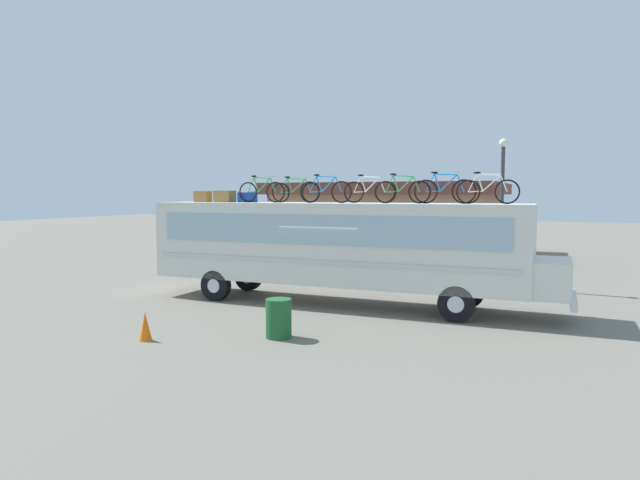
{
  "coord_description": "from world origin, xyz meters",
  "views": [
    {
      "loc": [
        6.48,
        -16.13,
        3.45
      ],
      "look_at": [
        -0.43,
        0.0,
        2.01
      ],
      "focal_mm": 31.15,
      "sensor_mm": 36.0,
      "label": 1
    }
  ],
  "objects_px": {
    "luggage_bag_3": "(248,197)",
    "rooftop_bicycle_4": "(369,191)",
    "bus": "(338,244)",
    "rooftop_bicycle_1": "(261,191)",
    "street_lamp": "(502,201)",
    "rooftop_bicycle_3": "(325,191)",
    "traffic_cone": "(145,326)",
    "rooftop_bicycle_6": "(444,190)",
    "rooftop_bicycle_5": "(402,191)",
    "luggage_bag_1": "(203,197)",
    "luggage_bag_2": "(225,196)",
    "trash_bin": "(279,318)",
    "rooftop_bicycle_7": "(487,190)",
    "rooftop_bicycle_2": "(296,191)"
  },
  "relations": [
    {
      "from": "luggage_bag_1",
      "to": "luggage_bag_3",
      "type": "height_order",
      "value": "luggage_bag_1"
    },
    {
      "from": "rooftop_bicycle_4",
      "to": "rooftop_bicycle_6",
      "type": "distance_m",
      "value": 2.44
    },
    {
      "from": "rooftop_bicycle_2",
      "to": "rooftop_bicycle_5",
      "type": "relative_size",
      "value": 1.02
    },
    {
      "from": "luggage_bag_2",
      "to": "trash_bin",
      "type": "xyz_separation_m",
      "value": [
        4.37,
        -4.47,
        -2.91
      ]
    },
    {
      "from": "bus",
      "to": "rooftop_bicycle_6",
      "type": "height_order",
      "value": "rooftop_bicycle_6"
    },
    {
      "from": "rooftop_bicycle_2",
      "to": "rooftop_bicycle_5",
      "type": "height_order",
      "value": "rooftop_bicycle_5"
    },
    {
      "from": "rooftop_bicycle_4",
      "to": "street_lamp",
      "type": "relative_size",
      "value": 0.31
    },
    {
      "from": "rooftop_bicycle_7",
      "to": "rooftop_bicycle_2",
      "type": "bearing_deg",
      "value": 176.83
    },
    {
      "from": "rooftop_bicycle_6",
      "to": "street_lamp",
      "type": "bearing_deg",
      "value": 78.32
    },
    {
      "from": "rooftop_bicycle_2",
      "to": "rooftop_bicycle_6",
      "type": "distance_m",
      "value": 4.87
    },
    {
      "from": "luggage_bag_3",
      "to": "rooftop_bicycle_4",
      "type": "relative_size",
      "value": 0.32
    },
    {
      "from": "rooftop_bicycle_5",
      "to": "street_lamp",
      "type": "relative_size",
      "value": 0.31
    },
    {
      "from": "rooftop_bicycle_1",
      "to": "traffic_cone",
      "type": "bearing_deg",
      "value": -89.28
    },
    {
      "from": "bus",
      "to": "rooftop_bicycle_5",
      "type": "distance_m",
      "value": 2.66
    },
    {
      "from": "bus",
      "to": "street_lamp",
      "type": "xyz_separation_m",
      "value": [
        4.4,
        5.23,
        1.32
      ]
    },
    {
      "from": "bus",
      "to": "rooftop_bicycle_1",
      "type": "height_order",
      "value": "rooftop_bicycle_1"
    },
    {
      "from": "bus",
      "to": "street_lamp",
      "type": "bearing_deg",
      "value": 49.89
    },
    {
      "from": "bus",
      "to": "rooftop_bicycle_1",
      "type": "distance_m",
      "value": 3.14
    },
    {
      "from": "rooftop_bicycle_1",
      "to": "bus",
      "type": "bearing_deg",
      "value": 2.42
    },
    {
      "from": "rooftop_bicycle_3",
      "to": "rooftop_bicycle_1",
      "type": "bearing_deg",
      "value": 177.78
    },
    {
      "from": "rooftop_bicycle_7",
      "to": "rooftop_bicycle_6",
      "type": "bearing_deg",
      "value": 177.79
    },
    {
      "from": "luggage_bag_1",
      "to": "luggage_bag_2",
      "type": "distance_m",
      "value": 0.87
    },
    {
      "from": "luggage_bag_1",
      "to": "rooftop_bicycle_7",
      "type": "relative_size",
      "value": 0.31
    },
    {
      "from": "luggage_bag_3",
      "to": "traffic_cone",
      "type": "relative_size",
      "value": 0.78
    },
    {
      "from": "rooftop_bicycle_3",
      "to": "trash_bin",
      "type": "height_order",
      "value": "rooftop_bicycle_3"
    },
    {
      "from": "rooftop_bicycle_6",
      "to": "traffic_cone",
      "type": "bearing_deg",
      "value": -135.46
    },
    {
      "from": "rooftop_bicycle_6",
      "to": "trash_bin",
      "type": "relative_size",
      "value": 1.88
    },
    {
      "from": "rooftop_bicycle_2",
      "to": "street_lamp",
      "type": "height_order",
      "value": "street_lamp"
    },
    {
      "from": "rooftop_bicycle_6",
      "to": "traffic_cone",
      "type": "distance_m",
      "value": 8.87
    },
    {
      "from": "rooftop_bicycle_7",
      "to": "street_lamp",
      "type": "distance_m",
      "value": 5.39
    },
    {
      "from": "rooftop_bicycle_2",
      "to": "bus",
      "type": "bearing_deg",
      "value": -6.68
    },
    {
      "from": "rooftop_bicycle_5",
      "to": "luggage_bag_2",
      "type": "bearing_deg",
      "value": 178.16
    },
    {
      "from": "luggage_bag_1",
      "to": "rooftop_bicycle_2",
      "type": "bearing_deg",
      "value": 2.91
    },
    {
      "from": "rooftop_bicycle_4",
      "to": "trash_bin",
      "type": "relative_size",
      "value": 1.77
    },
    {
      "from": "bus",
      "to": "traffic_cone",
      "type": "relative_size",
      "value": 19.04
    },
    {
      "from": "luggage_bag_2",
      "to": "rooftop_bicycle_7",
      "type": "xyz_separation_m",
      "value": [
        8.67,
        -0.2,
        0.18
      ]
    },
    {
      "from": "trash_bin",
      "to": "luggage_bag_2",
      "type": "bearing_deg",
      "value": 134.35
    },
    {
      "from": "rooftop_bicycle_5",
      "to": "rooftop_bicycle_2",
      "type": "bearing_deg",
      "value": 174.77
    },
    {
      "from": "luggage_bag_3",
      "to": "trash_bin",
      "type": "relative_size",
      "value": 0.56
    },
    {
      "from": "luggage_bag_2",
      "to": "rooftop_bicycle_2",
      "type": "xyz_separation_m",
      "value": [
        2.62,
        0.13,
        0.16
      ]
    },
    {
      "from": "rooftop_bicycle_2",
      "to": "rooftop_bicycle_4",
      "type": "height_order",
      "value": "rooftop_bicycle_4"
    },
    {
      "from": "rooftop_bicycle_4",
      "to": "rooftop_bicycle_5",
      "type": "distance_m",
      "value": 1.28
    },
    {
      "from": "luggage_bag_1",
      "to": "rooftop_bicycle_1",
      "type": "xyz_separation_m",
      "value": [
        2.39,
        -0.12,
        0.19
      ]
    },
    {
      "from": "rooftop_bicycle_2",
      "to": "rooftop_bicycle_5",
      "type": "xyz_separation_m",
      "value": [
        3.64,
        -0.33,
        0.01
      ]
    },
    {
      "from": "luggage_bag_2",
      "to": "traffic_cone",
      "type": "xyz_separation_m",
      "value": [
        1.59,
        -5.95,
        -3.04
      ]
    },
    {
      "from": "street_lamp",
      "to": "luggage_bag_3",
      "type": "bearing_deg",
      "value": -146.88
    },
    {
      "from": "luggage_bag_1",
      "to": "rooftop_bicycle_3",
      "type": "relative_size",
      "value": 0.31
    },
    {
      "from": "luggage_bag_2",
      "to": "rooftop_bicycle_4",
      "type": "distance_m",
      "value": 5.09
    },
    {
      "from": "rooftop_bicycle_2",
      "to": "rooftop_bicycle_7",
      "type": "relative_size",
      "value": 1.01
    },
    {
      "from": "luggage_bag_1",
      "to": "trash_bin",
      "type": "height_order",
      "value": "luggage_bag_1"
    }
  ]
}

